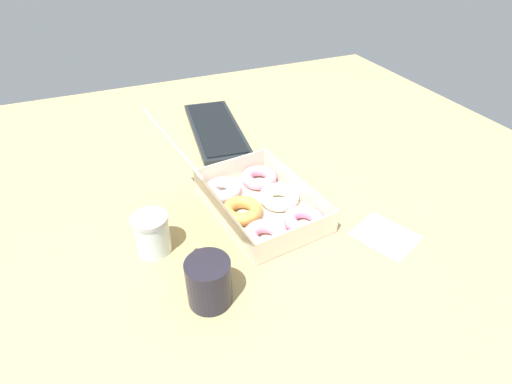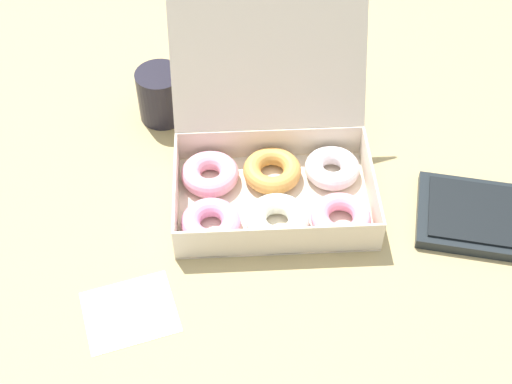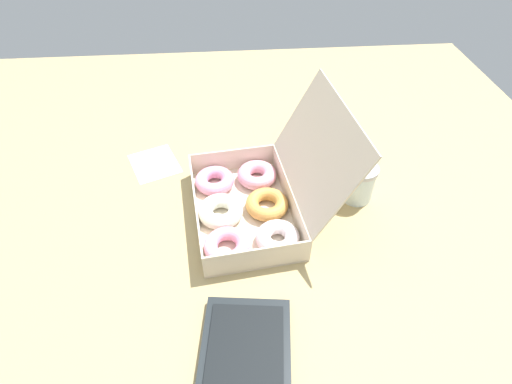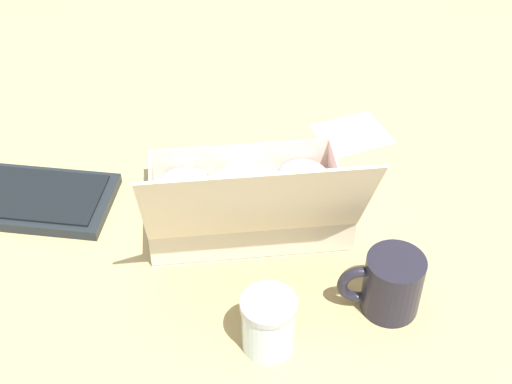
# 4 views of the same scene
# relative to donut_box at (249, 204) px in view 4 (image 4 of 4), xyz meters

# --- Properties ---
(ground_plane) EXTENTS (1.80, 1.80, 0.02)m
(ground_plane) POSITION_rel_donut_box_xyz_m (0.05, -0.05, -0.04)
(ground_plane) COLOR tan
(donut_box) EXTENTS (0.35, 0.35, 0.25)m
(donut_box) POSITION_rel_donut_box_xyz_m (0.00, 0.00, 0.00)
(donut_box) COLOR beige
(donut_box) RESTS_ON ground_plane
(coffee_mug) EXTENTS (0.12, 0.08, 0.10)m
(coffee_mug) POSITION_rel_donut_box_xyz_m (-0.20, 0.18, 0.01)
(coffee_mug) COLOR #221F2A
(coffee_mug) RESTS_ON ground_plane
(glass_jar) EXTENTS (0.08, 0.08, 0.09)m
(glass_jar) POSITION_rel_donut_box_xyz_m (-0.03, 0.25, 0.01)
(glass_jar) COLOR silver
(glass_jar) RESTS_ON ground_plane
(paper_napkin) EXTENTS (0.16, 0.15, 0.00)m
(paper_napkin) POSITION_rel_donut_box_xyz_m (-0.19, -0.23, -0.03)
(paper_napkin) COLOR white
(paper_napkin) RESTS_ON ground_plane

